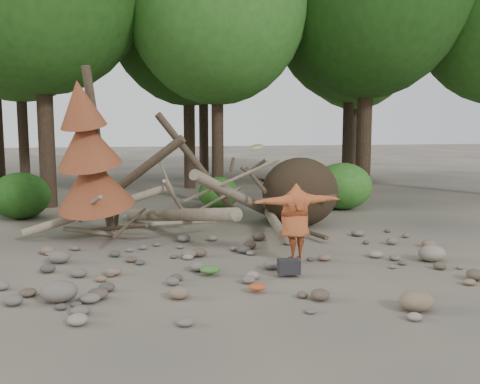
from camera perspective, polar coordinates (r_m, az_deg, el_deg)
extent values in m
plane|color=#514C44|center=(10.80, 0.14, -8.42)|extent=(120.00, 120.00, 0.00)
ellipsoid|color=#332619|center=(15.35, 6.44, 0.00)|extent=(2.20, 1.87, 1.98)
cylinder|color=gray|center=(14.13, -6.87, -2.44)|extent=(2.61, 5.11, 1.08)
cylinder|color=gray|center=(14.81, -0.09, -0.57)|extent=(3.18, 3.71, 1.90)
cylinder|color=brown|center=(14.87, -11.82, 1.24)|extent=(3.08, 1.91, 2.49)
cylinder|color=gray|center=(14.41, 3.58, -3.02)|extent=(1.13, 4.98, 0.43)
cylinder|color=brown|center=(15.14, -4.63, 3.00)|extent=(2.39, 1.03, 2.89)
cylinder|color=gray|center=(14.39, -14.94, -1.86)|extent=(3.71, 0.86, 1.20)
cylinder|color=#4C3F30|center=(13.94, -12.95, -3.75)|extent=(1.52, 1.70, 0.49)
cylinder|color=gray|center=(14.92, -2.50, -0.91)|extent=(1.57, 0.85, 0.69)
cylinder|color=#4C3F30|center=(15.68, 2.99, 0.96)|extent=(1.92, 1.25, 1.10)
cylinder|color=gray|center=(14.49, -7.87, 1.57)|extent=(0.37, 1.42, 0.85)
cylinder|color=#4C3F30|center=(14.33, 6.21, -3.92)|extent=(0.79, 2.54, 0.12)
cylinder|color=gray|center=(13.58, -5.81, -3.25)|extent=(1.78, 1.11, 0.29)
cylinder|color=#4C3F30|center=(14.03, -14.78, 4.08)|extent=(0.67, 1.13, 4.35)
cone|color=brown|center=(13.78, -15.41, 1.09)|extent=(2.06, 2.13, 1.86)
cone|color=brown|center=(13.52, -16.06, 5.20)|extent=(1.71, 1.78, 1.65)
cone|color=brown|center=(13.34, -16.67, 9.03)|extent=(1.23, 1.30, 1.41)
cylinder|color=#38281C|center=(19.96, -20.21, 11.31)|extent=(0.56, 0.56, 8.96)
cylinder|color=#38281C|center=(19.64, -2.43, 9.16)|extent=(0.44, 0.44, 7.14)
cylinder|color=#38281C|center=(22.03, 13.24, 11.78)|extent=(0.60, 0.60, 9.45)
cylinder|color=#38281C|center=(24.11, -22.26, 8.78)|extent=(0.42, 0.42, 7.56)
ellipsoid|color=#367925|center=(24.58, -22.73, 18.12)|extent=(6.91, 6.91, 7.95)
cylinder|color=#38281C|center=(24.56, -5.47, 10.39)|extent=(0.52, 0.52, 8.54)
cylinder|color=#38281C|center=(26.05, 11.51, 9.64)|extent=(0.50, 0.50, 8.12)
ellipsoid|color=#2B661D|center=(26.58, 11.76, 18.92)|extent=(7.42, 7.42, 8.91)
cylinder|color=#38281C|center=(30.99, -3.92, 9.95)|extent=(0.54, 0.54, 8.75)
ellipsoid|color=#367925|center=(31.55, -3.99, 18.37)|extent=(8.00, 8.00, 10.00)
cylinder|color=#38281C|center=(32.92, 12.13, 8.86)|extent=(0.46, 0.46, 7.84)
ellipsoid|color=#2B661D|center=(33.30, 12.33, 16.00)|extent=(7.17, 7.17, 8.60)
ellipsoid|color=#205015|center=(17.85, -22.37, -0.36)|extent=(1.80, 1.80, 1.44)
ellipsoid|color=#2B661D|center=(18.37, -2.30, -0.12)|extent=(1.40, 1.40, 1.12)
ellipsoid|color=#367925|center=(18.71, 10.89, 0.63)|extent=(2.00, 2.00, 1.60)
imported|color=#A64B25|center=(11.33, 5.92, -3.11)|extent=(2.02, 0.69, 1.61)
cylinder|color=#91905C|center=(10.69, 1.76, 4.80)|extent=(0.36, 0.36, 0.15)
cube|color=black|center=(10.43, 5.22, -8.24)|extent=(0.43, 0.30, 0.28)
ellipsoid|color=#396829|center=(10.47, -3.21, -8.51)|extent=(0.40, 0.34, 0.15)
ellipsoid|color=#A9421D|center=(9.45, 1.86, -10.37)|extent=(0.32, 0.26, 0.12)
ellipsoid|color=#696057|center=(9.45, -18.73, -9.99)|extent=(0.60, 0.54, 0.36)
ellipsoid|color=#7C654D|center=(9.01, 18.34, -10.96)|extent=(0.54, 0.49, 0.32)
ellipsoid|color=gray|center=(12.21, 19.77, -6.16)|extent=(0.58, 0.52, 0.35)
ellipsoid|color=#655C55|center=(11.98, -18.73, -6.56)|extent=(0.46, 0.41, 0.28)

